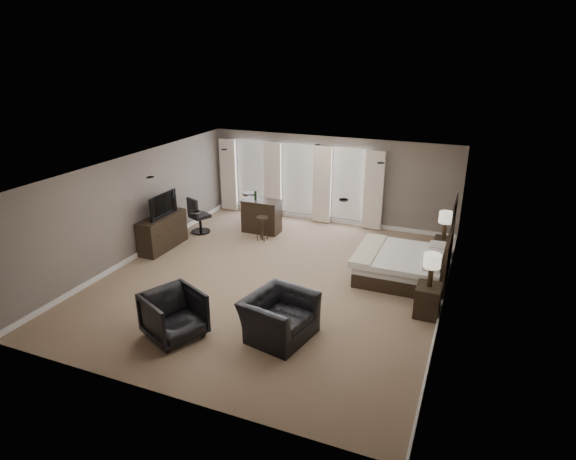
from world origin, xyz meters
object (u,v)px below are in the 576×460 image
at_px(lamp_near, 431,270).
at_px(tv, 161,213).
at_px(bed, 397,252).
at_px(armchair_near, 279,310).
at_px(bar_counter, 262,216).
at_px(bar_stool_left, 249,205).
at_px(nightstand_far, 442,249).
at_px(armchair_far, 174,313).
at_px(lamp_far, 445,225).
at_px(desk_chair, 200,215).
at_px(nightstand_near, 428,300).
at_px(dresser, 163,232).
at_px(bar_stool_right, 262,228).

height_order(lamp_near, tv, lamp_near).
bearing_deg(bed, armchair_near, -115.25).
bearing_deg(tv, bar_counter, -42.74).
relative_size(armchair_near, bar_stool_left, 1.49).
relative_size(nightstand_far, armchair_far, 0.57).
bearing_deg(bed, nightstand_far, 58.46).
height_order(lamp_far, bar_stool_left, lamp_far).
height_order(armchair_near, desk_chair, armchair_near).
bearing_deg(nightstand_far, lamp_near, -90.00).
bearing_deg(nightstand_near, lamp_far, 90.00).
height_order(lamp_near, dresser, lamp_near).
distance_m(tv, bar_counter, 2.86).
height_order(bar_counter, bar_stool_left, bar_counter).
xyz_separation_m(bed, dresser, (-6.03, -0.58, -0.18)).
bearing_deg(dresser, bar_counter, 47.26).
bearing_deg(lamp_far, nightstand_near, -90.00).
height_order(armchair_near, bar_counter, armchair_near).
bearing_deg(bar_counter, bed, -19.84).
relative_size(armchair_far, bar_stool_right, 1.44).
distance_m(lamp_far, tv, 7.21).
xyz_separation_m(tv, bar_counter, (1.91, 2.07, -0.49)).
distance_m(bar_stool_left, desk_chair, 1.81).
bearing_deg(armchair_near, nightstand_near, -41.16).
bearing_deg(armchair_near, desk_chair, 58.17).
bearing_deg(lamp_near, desk_chair, 161.41).
bearing_deg(nightstand_near, bar_stool_left, 146.60).
height_order(nightstand_near, bar_counter, bar_counter).
height_order(bed, bar_counter, bed).
xyz_separation_m(nightstand_far, armchair_near, (-2.43, -4.71, 0.26)).
distance_m(nightstand_far, lamp_near, 2.98).
distance_m(bed, bar_stool_left, 5.54).
relative_size(bed, desk_chair, 1.87).
bearing_deg(armchair_far, dresser, 63.71).
height_order(dresser, bar_counter, bar_counter).
bearing_deg(dresser, lamp_near, -7.15).
height_order(lamp_near, bar_stool_left, lamp_near).
distance_m(bar_stool_left, bar_stool_right, 1.89).
height_order(bed, desk_chair, bed).
relative_size(bed, armchair_far, 2.02).
bearing_deg(lamp_near, bar_stool_right, 153.45).
bearing_deg(bar_stool_left, tv, -109.38).
bearing_deg(lamp_near, lamp_far, 90.00).
bearing_deg(desk_chair, lamp_near, -174.00).
relative_size(nightstand_near, armchair_far, 0.65).
distance_m(bed, armchair_near, 3.61).
xyz_separation_m(armchair_near, bar_counter, (-2.58, 4.75, -0.06)).
bearing_deg(nightstand_near, bar_counter, 149.63).
height_order(bed, lamp_near, lamp_near).
height_order(tv, armchair_near, armchair_near).
height_order(nightstand_near, armchair_far, armchair_far).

